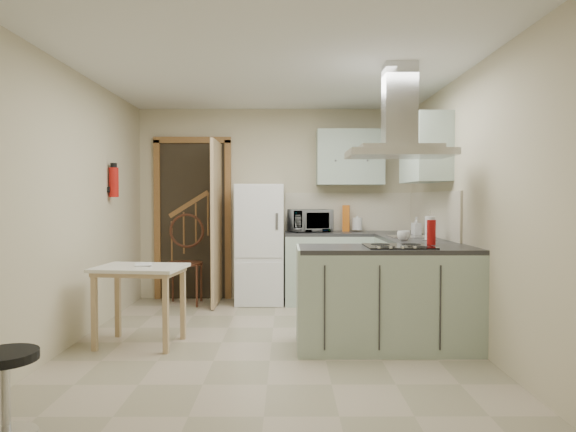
{
  "coord_description": "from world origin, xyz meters",
  "views": [
    {
      "loc": [
        0.14,
        -4.68,
        1.33
      ],
      "look_at": [
        0.15,
        0.45,
        1.15
      ],
      "focal_mm": 32.0,
      "sensor_mm": 36.0,
      "label": 1
    }
  ],
  "objects_px": {
    "stool": "(5,393)",
    "microwave": "(310,221)",
    "drop_leaf_table": "(140,305)",
    "bentwood_chair": "(184,263)",
    "fridge": "(260,244)",
    "extractor_hood": "(399,153)",
    "peninsula": "(387,298)"
  },
  "relations": [
    {
      "from": "peninsula",
      "to": "bentwood_chair",
      "type": "distance_m",
      "value": 2.87
    },
    {
      "from": "stool",
      "to": "microwave",
      "type": "bearing_deg",
      "value": 63.2
    },
    {
      "from": "peninsula",
      "to": "microwave",
      "type": "height_order",
      "value": "microwave"
    },
    {
      "from": "drop_leaf_table",
      "to": "stool",
      "type": "relative_size",
      "value": 1.6
    },
    {
      "from": "fridge",
      "to": "extractor_hood",
      "type": "relative_size",
      "value": 1.67
    },
    {
      "from": "extractor_hood",
      "to": "microwave",
      "type": "height_order",
      "value": "extractor_hood"
    },
    {
      "from": "fridge",
      "to": "stool",
      "type": "bearing_deg",
      "value": -108.63
    },
    {
      "from": "stool",
      "to": "microwave",
      "type": "distance_m",
      "value": 4.22
    },
    {
      "from": "fridge",
      "to": "microwave",
      "type": "height_order",
      "value": "fridge"
    },
    {
      "from": "fridge",
      "to": "bentwood_chair",
      "type": "distance_m",
      "value": 0.98
    },
    {
      "from": "fridge",
      "to": "bentwood_chair",
      "type": "xyz_separation_m",
      "value": [
        -0.94,
        -0.1,
        -0.24
      ]
    },
    {
      "from": "peninsula",
      "to": "microwave",
      "type": "xyz_separation_m",
      "value": [
        -0.59,
        2.02,
        0.59
      ]
    },
    {
      "from": "stool",
      "to": "drop_leaf_table",
      "type": "bearing_deg",
      "value": 82.14
    },
    {
      "from": "peninsula",
      "to": "stool",
      "type": "relative_size",
      "value": 3.24
    },
    {
      "from": "drop_leaf_table",
      "to": "bentwood_chair",
      "type": "relative_size",
      "value": 0.74
    },
    {
      "from": "extractor_hood",
      "to": "stool",
      "type": "distance_m",
      "value": 3.39
    },
    {
      "from": "peninsula",
      "to": "bentwood_chair",
      "type": "relative_size",
      "value": 1.51
    },
    {
      "from": "extractor_hood",
      "to": "stool",
      "type": "height_order",
      "value": "extractor_hood"
    },
    {
      "from": "peninsula",
      "to": "drop_leaf_table",
      "type": "bearing_deg",
      "value": 177.22
    },
    {
      "from": "bentwood_chair",
      "to": "microwave",
      "type": "distance_m",
      "value": 1.67
    },
    {
      "from": "fridge",
      "to": "microwave",
      "type": "distance_m",
      "value": 0.7
    },
    {
      "from": "bentwood_chair",
      "to": "peninsula",
      "type": "bearing_deg",
      "value": -42.17
    },
    {
      "from": "peninsula",
      "to": "bentwood_chair",
      "type": "xyz_separation_m",
      "value": [
        -2.17,
        1.88,
        0.06
      ]
    },
    {
      "from": "microwave",
      "to": "fridge",
      "type": "bearing_deg",
      "value": 169.61
    },
    {
      "from": "drop_leaf_table",
      "to": "bentwood_chair",
      "type": "distance_m",
      "value": 1.78
    },
    {
      "from": "fridge",
      "to": "bentwood_chair",
      "type": "bearing_deg",
      "value": -173.93
    },
    {
      "from": "fridge",
      "to": "stool",
      "type": "height_order",
      "value": "fridge"
    },
    {
      "from": "bentwood_chair",
      "to": "stool",
      "type": "distance_m",
      "value": 3.57
    },
    {
      "from": "drop_leaf_table",
      "to": "bentwood_chair",
      "type": "xyz_separation_m",
      "value": [
        0.04,
        1.77,
        0.15
      ]
    },
    {
      "from": "bentwood_chair",
      "to": "microwave",
      "type": "relative_size",
      "value": 2.0
    },
    {
      "from": "peninsula",
      "to": "drop_leaf_table",
      "type": "relative_size",
      "value": 2.03
    },
    {
      "from": "peninsula",
      "to": "extractor_hood",
      "type": "height_order",
      "value": "extractor_hood"
    }
  ]
}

